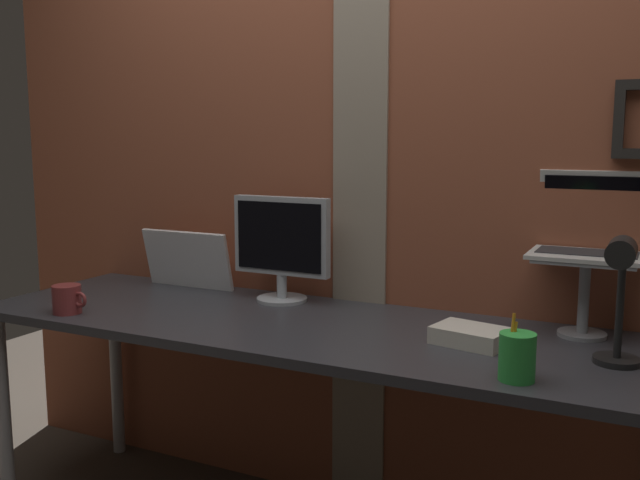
{
  "coord_description": "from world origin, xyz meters",
  "views": [
    {
      "loc": [
        0.89,
        -1.88,
        1.36
      ],
      "look_at": [
        -0.12,
        0.15,
        1.02
      ],
      "focal_mm": 39.91,
      "sensor_mm": 36.0,
      "label": 1
    }
  ],
  "objects": [
    {
      "name": "desk_lamp",
      "position": [
        0.79,
        -0.0,
        0.98
      ],
      "size": [
        0.12,
        0.2,
        0.34
      ],
      "color": "black",
      "rests_on": "desk"
    },
    {
      "name": "coffee_mug",
      "position": [
        -0.88,
        -0.19,
        0.81
      ],
      "size": [
        0.13,
        0.09,
        0.09
      ],
      "color": "maroon",
      "rests_on": "desk"
    },
    {
      "name": "desk",
      "position": [
        -0.12,
        0.05,
        0.7
      ],
      "size": [
        2.24,
        0.69,
        0.77
      ],
      "color": "#333338",
      "rests_on": "ground_plane"
    },
    {
      "name": "pen_cup",
      "position": [
        0.58,
        -0.19,
        0.83
      ],
      "size": [
        0.09,
        0.09,
        0.16
      ],
      "color": "green",
      "rests_on": "desk"
    },
    {
      "name": "monitor",
      "position": [
        -0.33,
        0.28,
        0.98
      ],
      "size": [
        0.37,
        0.18,
        0.37
      ],
      "color": "#ADB2B7",
      "rests_on": "desk"
    },
    {
      "name": "laptop_stand",
      "position": [
        0.68,
        0.28,
        0.92
      ],
      "size": [
        0.28,
        0.22,
        0.23
      ],
      "color": "gray",
      "rests_on": "desk"
    },
    {
      "name": "laptop",
      "position": [
        0.68,
        0.35,
        1.07
      ],
      "size": [
        0.32,
        0.28,
        0.25
      ],
      "color": "silver",
      "rests_on": "laptop_stand"
    },
    {
      "name": "brick_wall_back",
      "position": [
        0.0,
        0.46,
        1.15
      ],
      "size": [
        3.34,
        0.16,
        2.3
      ],
      "color": "brown",
      "rests_on": "ground_plane"
    },
    {
      "name": "whiteboard_panel",
      "position": [
        -0.76,
        0.3,
        0.88
      ],
      "size": [
        0.38,
        0.07,
        0.23
      ],
      "primitive_type": "cube",
      "rotation": [
        0.23,
        0.0,
        0.0
      ],
      "color": "white",
      "rests_on": "desk"
    },
    {
      "name": "paper_clutter_stack",
      "position": [
        0.4,
        0.05,
        0.79
      ],
      "size": [
        0.22,
        0.18,
        0.05
      ],
      "primitive_type": "cube",
      "rotation": [
        0.0,
        0.0,
        -0.2
      ],
      "color": "silver",
      "rests_on": "desk"
    }
  ]
}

